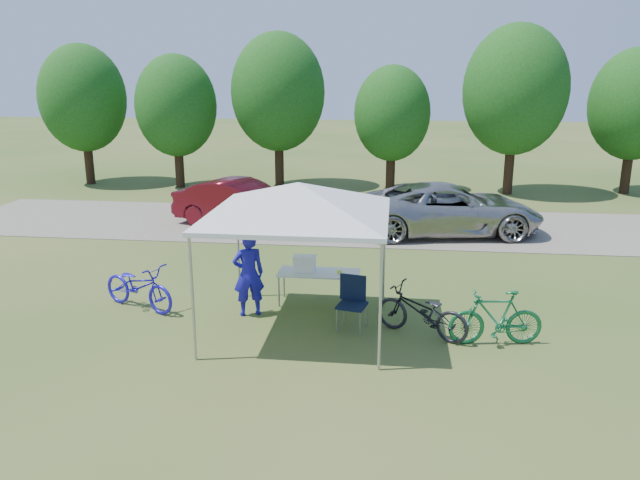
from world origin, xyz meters
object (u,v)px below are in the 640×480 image
Objects in this scene: bike_dark at (421,312)px; minivan at (449,209)px; folding_chair at (352,297)px; cyclist at (248,274)px; bike_blue at (139,286)px; sedan at (242,204)px; bike_green at (496,318)px; cooler at (305,264)px; folding_table at (319,274)px.

bike_dark is 7.46m from minivan.
bike_dark is (1.25, -0.28, -0.11)m from folding_chair.
bike_blue is (-2.25, 0.05, -0.36)m from cyclist.
minivan is 6.15m from sedan.
bike_green is 7.58m from minivan.
cyclist is (-0.98, -0.76, -0.00)m from cooler.
cooler is 1.24m from cyclist.
bike_green reaches higher than folding_table.
bike_green is (6.78, -0.89, 0.02)m from bike_blue.
bike_dark is at bearing 144.97° from cyclist.
cyclist is at bearing -142.01° from cooler.
cooler is 0.11× the size of sedan.
folding_chair is at bearing 146.09° from cyclist.
cyclist reaches higher than sedan.
sedan is (-6.15, 0.15, -0.03)m from minivan.
bike_blue is (-3.52, -0.71, -0.16)m from folding_table.
minivan is at bearing 84.78° from folding_chair.
bike_green is at bearing 107.84° from bike_dark.
cooler is at bearing 141.46° from minivan.
cooler is at bearing -94.42° from bike_dark.
bike_blue is 1.10× the size of bike_green.
cooler is 2.71m from bike_dark.
bike_blue is 6.84m from bike_green.
bike_dark is at bearing -34.82° from folding_table.
cyclist is 0.32× the size of minivan.
cyclist is 8.02m from minivan.
cyclist is 3.36m from bike_dark.
bike_blue is at bearing -163.93° from sedan.
bike_green is at bearing 145.50° from cyclist.
folding_chair is at bearing -55.82° from folding_table.
cyclist is at bearing -145.56° from sedan.
cyclist is 1.02× the size of bike_green.
cyclist is 2.28m from bike_blue.
folding_table is 2.45m from bike_dark.
folding_table is 3.59m from bike_blue.
minivan reaches higher than folding_table.
folding_table is 3.68× the size of cooler.
cooler reaches higher than bike_dark.
bike_blue is 0.42× the size of sedan.
sedan is at bearing -148.23° from bike_green.
bike_dark is (2.01, -1.40, -0.17)m from folding_table.
sedan is at bearing -99.32° from cyclist.
cyclist is (-1.27, -0.76, 0.20)m from folding_table.
folding_chair reaches higher than bike_dark.
minivan reaches higher than bike_dark.
bike_blue is (-3.23, -0.71, -0.37)m from cooler.
minivan is (1.05, 7.38, 0.29)m from bike_dark.
folding_chair is 4.30m from bike_blue.
bike_green is at bearing 172.25° from minivan.
minivan is at bearing 62.93° from folding_table.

